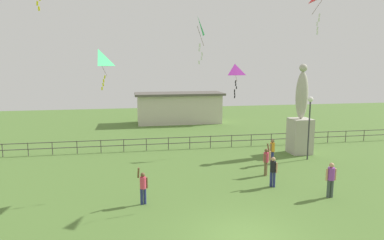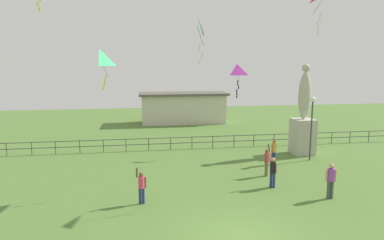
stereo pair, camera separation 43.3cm
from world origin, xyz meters
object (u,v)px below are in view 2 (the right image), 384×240
at_px(statue_monument, 303,123).
at_px(person_0, 267,160).
at_px(lamppost, 312,114).
at_px(person_3, 141,185).
at_px(person_1, 274,150).
at_px(person_4, 273,170).
at_px(kite_4, 100,60).
at_px(kite_0, 237,72).
at_px(person_2, 331,179).
at_px(kite_2, 197,28).

xyz_separation_m(statue_monument, person_0, (-4.41, -4.42, -1.30)).
relative_size(lamppost, person_3, 2.41).
distance_m(person_1, person_4, 4.35).
bearing_deg(kite_4, person_4, -26.26).
relative_size(person_4, kite_0, 0.78).
relative_size(person_2, person_4, 0.91).
height_order(person_4, kite_0, kite_0).
distance_m(statue_monument, person_1, 4.04).
xyz_separation_m(person_3, kite_2, (3.09, 2.72, 7.39)).
xyz_separation_m(statue_monument, person_2, (-2.62, -8.14, -1.24)).
bearing_deg(statue_monument, person_1, -143.91).
relative_size(person_1, person_4, 0.86).
height_order(person_1, person_3, person_3).
bearing_deg(kite_2, person_0, 2.97).
distance_m(lamppost, person_4, 6.79).
xyz_separation_m(lamppost, person_1, (-2.82, -0.56, -2.21)).
xyz_separation_m(statue_monument, person_3, (-11.63, -7.35, -1.35)).
height_order(statue_monument, lamppost, statue_monument).
bearing_deg(kite_4, person_2, -29.48).
bearing_deg(person_0, kite_0, 91.47).
distance_m(person_1, person_3, 9.95).
xyz_separation_m(person_1, person_3, (-8.54, -5.10, -0.04)).
distance_m(statue_monument, person_2, 8.64).
bearing_deg(kite_4, kite_0, 19.57).
distance_m(statue_monument, person_4, 7.99).
relative_size(statue_monument, person_4, 3.39).
xyz_separation_m(person_2, person_3, (-9.01, 0.78, -0.10)).
xyz_separation_m(person_1, kite_4, (-10.75, 0.46, 5.73)).
bearing_deg(kite_0, statue_monument, -18.20).
bearing_deg(lamppost, person_1, -168.72).
height_order(person_1, kite_2, kite_2).
distance_m(person_0, kite_0, 7.73).
height_order(person_1, kite_0, kite_0).
height_order(person_3, person_4, person_4).
bearing_deg(person_0, person_3, -157.86).
bearing_deg(person_2, kite_2, 149.35).
height_order(person_0, person_3, person_0).
bearing_deg(person_2, kite_0, 101.38).
bearing_deg(person_0, kite_2, -177.03).
distance_m(person_3, person_4, 6.93).
xyz_separation_m(person_0, person_2, (1.79, -3.72, 0.06)).
distance_m(person_2, kite_0, 10.99).
relative_size(lamppost, person_1, 2.64).
distance_m(person_2, person_4, 2.87).
relative_size(person_0, kite_4, 0.82).
xyz_separation_m(lamppost, kite_2, (-8.27, -2.94, 5.14)).
distance_m(lamppost, person_3, 12.89).
xyz_separation_m(person_3, kite_4, (-2.21, 5.56, 5.77)).
distance_m(statue_monument, kite_4, 14.64).
height_order(lamppost, person_2, lamppost).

